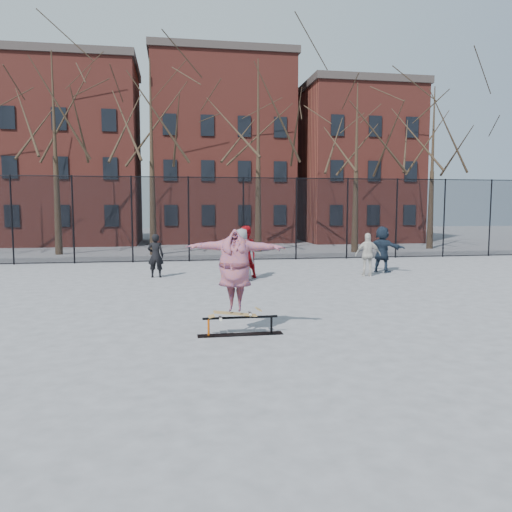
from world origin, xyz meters
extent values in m
plane|color=slate|center=(0.00, 0.00, 0.00)|extent=(100.00, 100.00, 0.00)
cube|color=black|center=(-0.83, -0.85, 0.01)|extent=(1.74, 0.27, 0.01)
cylinder|color=#E95A0D|center=(-1.47, -0.85, 0.18)|extent=(0.04, 0.04, 0.36)
cylinder|color=black|center=(-0.18, -0.85, 0.18)|extent=(0.04, 0.04, 0.36)
cylinder|color=black|center=(-0.83, -0.85, 0.36)|extent=(1.53, 0.05, 0.05)
imported|color=#533380|center=(-0.93, -0.85, 1.32)|extent=(2.10, 1.05, 1.65)
imported|color=black|center=(-2.78, 7.82, 0.80)|extent=(0.64, 0.47, 1.61)
imported|color=#A80E16|center=(0.40, 7.01, 0.95)|extent=(1.17, 1.10, 1.91)
imported|color=beige|center=(5.02, 6.86, 0.81)|extent=(1.01, 0.57, 1.61)
imported|color=#1A2635|center=(6.02, 7.86, 0.92)|extent=(1.63, 1.53, 1.83)
imported|color=slate|center=(0.21, 6.45, 0.92)|extent=(0.91, 0.61, 1.84)
cylinder|color=black|center=(-9.20, 13.00, 2.00)|extent=(0.07, 0.07, 4.00)
cylinder|color=black|center=(-6.60, 13.00, 2.00)|extent=(0.07, 0.07, 4.00)
cylinder|color=black|center=(-4.00, 13.00, 2.00)|extent=(0.07, 0.07, 4.00)
cylinder|color=black|center=(-1.40, 13.00, 2.00)|extent=(0.07, 0.07, 4.00)
cylinder|color=black|center=(1.20, 13.00, 2.00)|extent=(0.07, 0.07, 4.00)
cylinder|color=black|center=(3.80, 13.00, 2.00)|extent=(0.07, 0.07, 4.00)
cylinder|color=black|center=(6.40, 13.00, 2.00)|extent=(0.07, 0.07, 4.00)
cylinder|color=black|center=(9.00, 13.00, 2.00)|extent=(0.07, 0.07, 4.00)
cylinder|color=black|center=(11.60, 13.00, 2.00)|extent=(0.07, 0.07, 4.00)
cylinder|color=black|center=(14.20, 13.00, 2.00)|extent=(0.07, 0.07, 4.00)
cube|color=black|center=(0.00, 13.00, 2.00)|extent=(34.00, 0.01, 4.00)
cylinder|color=black|center=(0.00, 13.00, 3.96)|extent=(34.00, 0.04, 0.04)
cone|color=black|center=(-8.50, 17.80, 2.31)|extent=(0.40, 0.40, 4.62)
cone|color=black|center=(-3.00, 16.50, 2.31)|extent=(0.40, 0.40, 4.62)
cone|color=black|center=(2.50, 17.80, 2.31)|extent=(0.40, 0.40, 4.62)
cone|color=black|center=(8.00, 16.50, 2.31)|extent=(0.40, 0.40, 4.62)
cone|color=black|center=(13.50, 17.80, 2.31)|extent=(0.40, 0.40, 4.62)
cube|color=maroon|center=(-9.00, 26.00, 6.00)|extent=(9.00, 7.00, 12.00)
cube|color=maroon|center=(1.50, 26.00, 6.50)|extent=(10.00, 7.00, 13.00)
cube|color=maroon|center=(11.50, 26.00, 5.50)|extent=(8.00, 7.00, 11.00)
camera|label=1|loc=(-2.15, -10.68, 2.60)|focal=35.00mm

